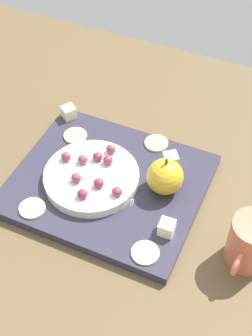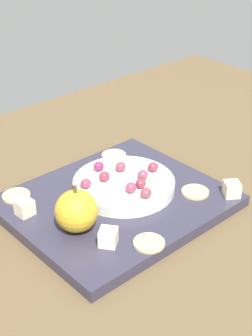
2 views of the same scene
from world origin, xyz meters
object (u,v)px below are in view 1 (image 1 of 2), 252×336
(grape_5, at_px, (76,178))
(grape_7, at_px, (117,192))
(cracker_2, at_px, (156,143))
(grape_0, at_px, (83,159))
(platter, at_px, (109,183))
(grape_1, at_px, (65,158))
(apple_whole, at_px, (165,177))
(grape_2, at_px, (99,183))
(cracker_0, at_px, (75,136))
(serving_dish, at_px, (91,177))
(cup, at_px, (250,242))
(cheese_cube_0, at_px, (167,228))
(cheese_cube_1, at_px, (69,112))
(grape_6, at_px, (82,194))
(cracker_1, at_px, (145,253))
(grape_4, at_px, (98,157))
(cheese_cube_2, at_px, (171,160))
(grape_8, at_px, (111,149))
(grape_3, at_px, (110,161))
(cracker_3, at_px, (32,208))

(grape_5, xyz_separation_m, grape_7, (0.08, 0.00, -0.00))
(cracker_2, bearing_deg, grape_0, -130.17)
(platter, relative_size, grape_1, 18.11)
(apple_whole, bearing_deg, grape_2, -150.84)
(cracker_0, height_order, grape_0, grape_0)
(serving_dish, bearing_deg, cup, -6.00)
(apple_whole, distance_m, grape_2, 0.12)
(serving_dish, xyz_separation_m, apple_whole, (0.13, 0.04, 0.02))
(cheese_cube_0, xyz_separation_m, cheese_cube_1, (-0.28, 0.18, 0.00))
(grape_6, bearing_deg, cracker_1, -19.73)
(cheese_cube_1, height_order, grape_4, grape_4)
(cheese_cube_2, xyz_separation_m, grape_8, (-0.11, -0.03, 0.01))
(grape_3, bearing_deg, cracker_1, -47.25)
(cracker_2, height_order, grape_7, grape_7)
(grape_4, relative_size, grape_5, 1.00)
(grape_8, bearing_deg, grape_6, -89.31)
(platter, distance_m, cheese_cube_0, 0.15)
(serving_dish, distance_m, cracker_0, 0.12)
(grape_3, xyz_separation_m, grape_5, (-0.04, -0.06, -0.00))
(platter, distance_m, serving_dish, 0.04)
(apple_whole, bearing_deg, grape_3, -179.70)
(cheese_cube_0, xyz_separation_m, grape_2, (-0.14, 0.03, 0.01))
(cracker_2, bearing_deg, apple_whole, -61.13)
(grape_3, bearing_deg, serving_dish, -120.02)
(grape_3, bearing_deg, grape_7, -55.04)
(cheese_cube_1, height_order, cracker_2, cheese_cube_1)
(platter, relative_size, cracker_2, 7.32)
(cracker_2, distance_m, cup, 0.28)
(grape_0, distance_m, grape_5, 0.05)
(grape_0, distance_m, grape_2, 0.06)
(cup, bearing_deg, grape_8, 161.82)
(platter, height_order, serving_dish, serving_dish)
(platter, xyz_separation_m, cup, (0.27, -0.05, 0.04))
(cheese_cube_2, xyz_separation_m, cracker_1, (0.03, -0.20, -0.01))
(cracker_0, xyz_separation_m, grape_4, (0.08, -0.05, 0.02))
(cheese_cube_0, distance_m, grape_8, 0.19)
(serving_dish, relative_size, cup, 1.65)
(serving_dish, xyz_separation_m, grape_7, (0.06, -0.02, 0.02))
(grape_0, distance_m, grape_7, 0.10)
(cracker_0, relative_size, grape_1, 2.47)
(cheese_cube_2, relative_size, grape_6, 1.35)
(cup, bearing_deg, grape_7, 178.24)
(cracker_3, xyz_separation_m, grape_0, (0.04, 0.12, 0.02))
(cheese_cube_1, distance_m, grape_8, 0.15)
(grape_2, bearing_deg, grape_1, 160.89)
(cracker_3, distance_m, grape_4, 0.15)
(cheese_cube_1, height_order, grape_8, grape_8)
(cheese_cube_0, bearing_deg, cracker_0, 150.50)
(grape_1, height_order, cup, cup)
(cracker_2, xyz_separation_m, grape_4, (-0.08, -0.10, 0.02))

